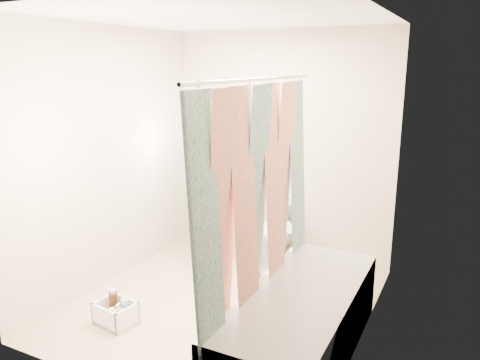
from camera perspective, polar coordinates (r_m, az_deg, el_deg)
The scene contains 14 objects.
floor at distance 4.27m, azimuth -1.97°, elevation -14.72°, with size 2.60×2.60×0.00m, color tan.
ceiling at distance 3.76m, azimuth -2.29°, elevation 19.31°, with size 2.40×2.60×0.02m, color white.
wall_back at distance 5.00m, azimuth 5.07°, elevation 4.12°, with size 2.40×0.02×2.40m, color #C1AF95.
wall_front at distance 2.81m, azimuth -14.98°, elevation -4.05°, with size 2.40×0.02×2.40m, color #C1AF95.
wall_left at distance 4.53m, azimuth -15.57°, elevation 2.65°, with size 0.02×2.60×2.40m, color #C1AF95.
wall_right at distance 3.44m, azimuth 15.68°, elevation -0.81°, with size 0.02×2.60×2.40m, color #C1AF95.
bathtub at distance 3.50m, azimuth 7.33°, elevation -16.74°, with size 0.70×1.75×0.50m.
curtain_rod at distance 3.14m, azimuth 2.47°, elevation 12.17°, with size 0.02×0.02×1.90m, color silver.
shower_curtain at distance 3.30m, azimuth 2.30°, elevation -4.20°, with size 0.06×1.75×1.80m, color white.
toilet at distance 4.96m, azimuth 4.91°, elevation -6.03°, with size 0.40×0.70×0.72m, color silver.
tank_lid at distance 4.83m, azimuth 4.58°, elevation -5.78°, with size 0.44×0.19×0.03m, color silver.
tank_internals at distance 5.04m, azimuth 5.07°, elevation -1.55°, with size 0.17×0.06×0.23m.
plumber at distance 4.82m, azimuth -3.90°, elevation -0.90°, with size 0.60×0.39×1.63m, color #103DA4.
cleaning_caddy at distance 4.05m, azimuth -14.83°, elevation -15.53°, with size 0.34×0.29×0.23m.
Camera 1 is at (1.81, -3.28, 2.04)m, focal length 35.00 mm.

